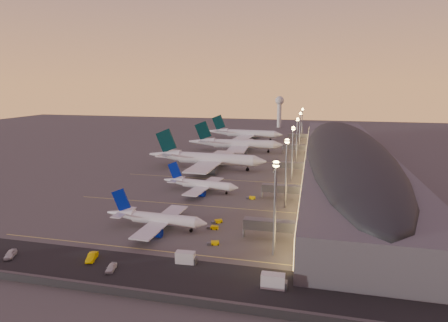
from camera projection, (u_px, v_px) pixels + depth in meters
ground at (193, 201)px, 146.98m from camera, size 700.00×700.00×0.00m
airliner_narrow_south at (156, 219)px, 118.58m from camera, size 34.42×30.70×12.32m
airliner_narrow_north at (200, 184)px, 159.07m from camera, size 34.45×30.97×12.30m
airliner_wide_near at (206, 159)px, 201.83m from camera, size 66.07×60.08×21.17m
airliner_wide_mid at (235, 144)px, 251.97m from camera, size 64.18×58.48×20.54m
airliner_wide_far at (244, 133)px, 305.76m from camera, size 62.83×57.28×20.11m
terminal_building at (344, 153)px, 200.17m from camera, size 56.35×255.00×17.46m
light_masts at (295, 137)px, 197.14m from camera, size 2.20×217.20×25.90m
radar_tower at (279, 106)px, 387.89m from camera, size 9.00×9.00×32.50m
service_lane at (123, 268)px, 93.64m from camera, size 260.00×16.00×0.01m
lane_markings at (218, 177)px, 185.07m from camera, size 90.00×180.36×0.00m
fence at (96, 289)px, 82.01m from camera, size 124.00×0.12×2.00m
baggage_tug_a at (214, 243)px, 106.83m from camera, size 3.66×2.38×1.02m
baggage_tug_b at (217, 222)px, 123.51m from camera, size 3.72×3.23×1.07m
baggage_tug_c at (251, 198)px, 149.22m from camera, size 3.56×1.66×1.04m
catering_truck_a at (186, 258)px, 95.76m from camera, size 5.51×2.41×3.04m
catering_truck_b at (274, 281)px, 84.11m from camera, size 5.93×2.45×3.31m
baggage_tug_d at (213, 228)px, 118.30m from camera, size 3.55×1.64×1.05m
service_van_a at (10, 254)px, 99.13m from camera, size 4.03×5.62×1.78m
service_van_b at (92, 257)px, 97.44m from camera, size 3.21×5.73×1.79m
service_van_c at (111, 267)px, 92.02m from camera, size 2.77×4.97×1.60m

